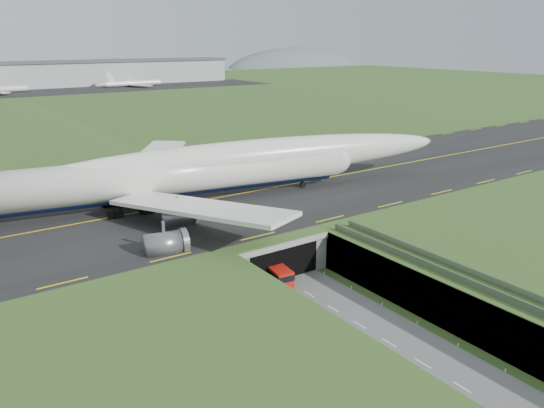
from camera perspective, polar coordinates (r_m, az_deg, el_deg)
ground at (r=73.70m, az=5.04°, el=-10.39°), size 900.00×900.00×0.00m
airfield_deck at (r=72.36m, az=5.10°, el=-8.28°), size 800.00×800.00×6.00m
trench_road at (r=68.79m, az=9.10°, el=-12.62°), size 12.00×75.00×0.20m
taxiway at (r=97.16m, az=-7.29°, el=0.36°), size 800.00×44.00×0.18m
tunnel_portal at (r=84.64m, az=-2.11°, el=-4.07°), size 17.00×22.30×6.00m
guideway at (r=67.82m, az=23.10°, el=-9.37°), size 3.00×53.00×7.05m
jumbo_jet at (r=95.64m, az=-7.93°, el=3.59°), size 102.47×63.84×21.42m
shuttle_tram at (r=77.71m, az=0.42°, el=-7.52°), size 3.47×7.08×2.79m
distant_hills at (r=493.10m, az=-22.41°, el=11.59°), size 700.00×91.00×60.00m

